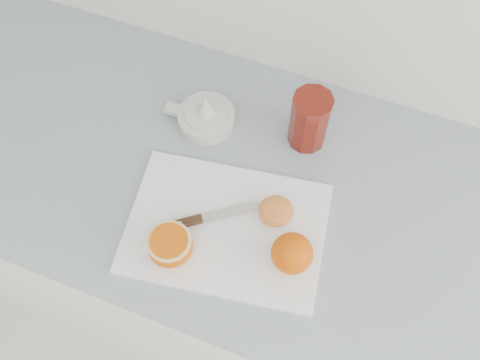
# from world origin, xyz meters

# --- Properties ---
(counter) EXTENTS (2.47, 0.64, 0.89)m
(counter) POSITION_xyz_m (-0.03, 1.70, 0.45)
(counter) COLOR white
(counter) RESTS_ON ground
(cutting_board) EXTENTS (0.41, 0.32, 0.01)m
(cutting_board) POSITION_xyz_m (-0.05, 1.58, 0.90)
(cutting_board) COLOR white
(cutting_board) RESTS_ON counter
(whole_orange) EXTENTS (0.08, 0.08, 0.08)m
(whole_orange) POSITION_xyz_m (0.09, 1.56, 0.94)
(whole_orange) COLOR #DF5308
(whole_orange) RESTS_ON cutting_board
(half_orange) EXTENTS (0.08, 0.08, 0.05)m
(half_orange) POSITION_xyz_m (-0.12, 1.50, 0.93)
(half_orange) COLOR #DF5308
(half_orange) RESTS_ON cutting_board
(squeezed_shell) EXTENTS (0.07, 0.07, 0.03)m
(squeezed_shell) POSITION_xyz_m (0.03, 1.64, 0.92)
(squeezed_shell) COLOR orange
(squeezed_shell) RESTS_ON cutting_board
(paring_knife) EXTENTS (0.16, 0.13, 0.01)m
(paring_knife) POSITION_xyz_m (-0.11, 1.57, 0.91)
(paring_knife) COLOR #452519
(paring_knife) RESTS_ON cutting_board
(citrus_juicer) EXTENTS (0.15, 0.12, 0.08)m
(citrus_juicer) POSITION_xyz_m (-0.18, 1.80, 0.91)
(citrus_juicer) COLOR white
(citrus_juicer) RESTS_ON counter
(red_tumbler) EXTENTS (0.08, 0.08, 0.13)m
(red_tumbler) POSITION_xyz_m (0.03, 1.84, 0.95)
(red_tumbler) COLOR maroon
(red_tumbler) RESTS_ON counter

